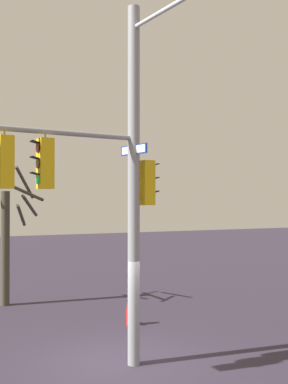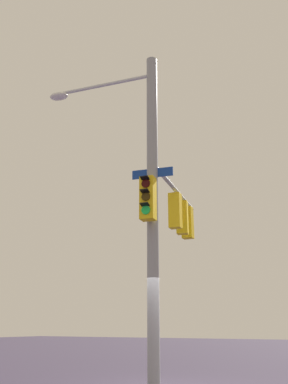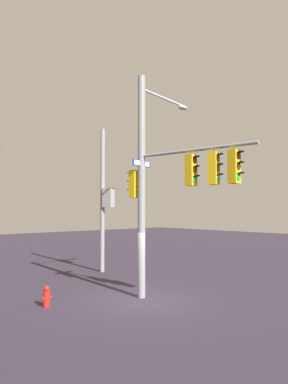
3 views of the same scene
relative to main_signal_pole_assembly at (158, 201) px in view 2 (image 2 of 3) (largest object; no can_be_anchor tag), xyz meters
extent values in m
cylinder|color=gray|center=(-0.27, 0.88, -0.38)|extent=(0.29, 0.29, 8.69)
cylinder|color=silver|center=(1.21, 1.13, 3.45)|extent=(2.97, 0.59, 0.10)
ellipsoid|color=silver|center=(2.68, 1.37, 3.37)|extent=(0.65, 0.45, 0.20)
cylinder|color=gray|center=(0.11, -1.44, 0.75)|extent=(0.88, 4.66, 0.12)
cube|color=yellow|center=(0.09, -1.34, 0.05)|extent=(0.39, 0.34, 1.10)
cylinder|color=#2F0403|center=(0.11, -1.50, 0.39)|extent=(0.22, 0.06, 0.22)
cube|color=black|center=(0.12, -1.58, 0.51)|extent=(0.23, 0.18, 0.06)
cylinder|color=#352504|center=(0.11, -1.50, 0.05)|extent=(0.22, 0.06, 0.22)
cube|color=black|center=(0.12, -1.58, 0.17)|extent=(0.23, 0.18, 0.06)
cylinder|color=#19D147|center=(0.11, -1.50, -0.29)|extent=(0.22, 0.06, 0.22)
cube|color=black|center=(0.12, -1.58, -0.17)|extent=(0.23, 0.18, 0.06)
cylinder|color=gray|center=(0.09, -1.34, 0.67)|extent=(0.04, 0.04, 0.15)
cube|color=yellow|center=(0.24, -2.21, 0.05)|extent=(0.42, 0.38, 1.10)
cylinder|color=#2F0403|center=(0.28, -2.37, 0.39)|extent=(0.22, 0.08, 0.22)
cube|color=black|center=(0.30, -2.45, 0.51)|extent=(0.24, 0.21, 0.06)
cylinder|color=#352504|center=(0.28, -2.37, 0.05)|extent=(0.22, 0.08, 0.22)
cube|color=black|center=(0.30, -2.45, 0.17)|extent=(0.24, 0.21, 0.06)
cylinder|color=#19D147|center=(0.28, -2.37, -0.29)|extent=(0.22, 0.08, 0.22)
cube|color=black|center=(0.30, -2.45, -0.17)|extent=(0.24, 0.21, 0.06)
cylinder|color=gray|center=(0.24, -2.21, 0.67)|extent=(0.04, 0.04, 0.15)
cube|color=yellow|center=(0.36, -2.94, 0.05)|extent=(0.38, 0.33, 1.10)
cylinder|color=#2F0403|center=(0.37, -3.11, 0.39)|extent=(0.22, 0.05, 0.22)
cube|color=black|center=(0.38, -3.18, 0.51)|extent=(0.22, 0.18, 0.06)
cylinder|color=#352504|center=(0.37, -3.11, 0.05)|extent=(0.22, 0.05, 0.22)
cube|color=black|center=(0.38, -3.18, 0.17)|extent=(0.22, 0.18, 0.06)
cylinder|color=#19D147|center=(0.37, -3.11, -0.29)|extent=(0.22, 0.05, 0.22)
cube|color=black|center=(0.38, -3.18, -0.17)|extent=(0.22, 0.18, 0.06)
cylinder|color=gray|center=(0.36, -2.94, 0.67)|extent=(0.04, 0.04, 0.15)
cube|color=yellow|center=(-0.33, 1.25, -0.33)|extent=(0.40, 0.35, 1.10)
cylinder|color=#2F0403|center=(-0.36, 1.41, 0.01)|extent=(0.22, 0.06, 0.22)
cube|color=black|center=(-0.37, 1.48, 0.13)|extent=(0.23, 0.19, 0.06)
cylinder|color=#352504|center=(-0.36, 1.41, -0.33)|extent=(0.22, 0.06, 0.22)
cube|color=black|center=(-0.37, 1.48, -0.21)|extent=(0.23, 0.19, 0.06)
cylinder|color=#19D147|center=(-0.36, 1.41, -0.67)|extent=(0.22, 0.06, 0.22)
cube|color=black|center=(-0.37, 1.48, -0.55)|extent=(0.23, 0.19, 0.06)
cube|color=navy|center=(-0.27, 0.88, 0.47)|extent=(1.08, 0.25, 0.24)
cube|color=white|center=(-0.27, 0.87, 0.47)|extent=(0.98, 0.21, 0.18)
camera|label=1|loc=(10.45, -3.43, -0.68)|focal=44.62mm
camera|label=2|loc=(-4.87, 9.79, -3.33)|focal=38.32mm
camera|label=3|loc=(-9.48, -9.57, -1.36)|focal=33.40mm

